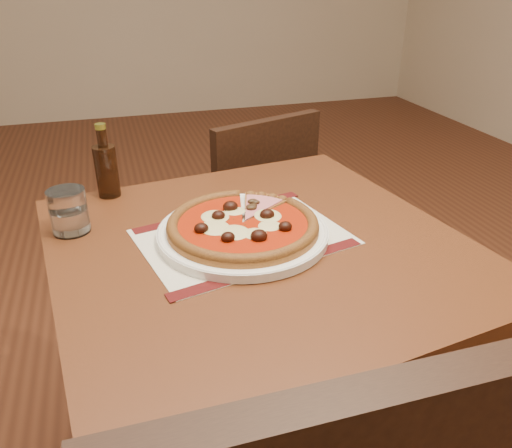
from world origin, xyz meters
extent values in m
cube|color=#5E2F1B|center=(0.00, 0.00, -0.01)|extent=(5.00, 6.00, 0.02)
cube|color=#5B2A15|center=(-0.27, -0.94, 0.73)|extent=(0.90, 0.90, 0.04)
cylinder|color=#5B2A15|center=(0.12, -1.24, 0.35)|extent=(0.05, 0.05, 0.71)
cylinder|color=#5B2A15|center=(-0.67, -0.64, 0.35)|extent=(0.05, 0.05, 0.71)
cylinder|color=#5B2A15|center=(0.02, -0.54, 0.35)|extent=(0.05, 0.05, 0.71)
cube|color=black|center=(-0.13, -0.19, 0.40)|extent=(0.50, 0.50, 0.04)
cylinder|color=black|center=(-0.02, 0.02, 0.19)|extent=(0.03, 0.03, 0.38)
cylinder|color=black|center=(-0.34, -0.09, 0.19)|extent=(0.03, 0.03, 0.38)
cylinder|color=black|center=(0.09, -0.30, 0.19)|extent=(0.03, 0.03, 0.38)
cylinder|color=black|center=(-0.23, -0.41, 0.19)|extent=(0.03, 0.03, 0.38)
cube|color=black|center=(-0.07, -0.36, 0.63)|extent=(0.38, 0.16, 0.41)
cube|color=beige|center=(-0.30, -0.91, 0.75)|extent=(0.46, 0.37, 0.00)
cylinder|color=white|center=(-0.30, -0.91, 0.76)|extent=(0.35, 0.35, 0.02)
cylinder|color=#9B5D25|center=(-0.30, -0.91, 0.78)|extent=(0.31, 0.31, 0.01)
torus|color=#975720|center=(-0.30, -0.91, 0.78)|extent=(0.31, 0.31, 0.02)
cylinder|color=#A62208|center=(-0.30, -0.91, 0.78)|extent=(0.26, 0.26, 0.00)
ellipsoid|color=beige|center=(-0.30, -0.86, 0.79)|extent=(0.05, 0.05, 0.01)
ellipsoid|color=beige|center=(-0.36, -0.86, 0.79)|extent=(0.05, 0.05, 0.01)
ellipsoid|color=beige|center=(-0.35, -0.92, 0.79)|extent=(0.05, 0.05, 0.01)
ellipsoid|color=beige|center=(-0.35, -0.98, 0.79)|extent=(0.05, 0.05, 0.01)
ellipsoid|color=beige|center=(-0.29, -0.96, 0.79)|extent=(0.05, 0.05, 0.01)
ellipsoid|color=beige|center=(-0.23, -0.95, 0.79)|extent=(0.05, 0.05, 0.01)
ellipsoid|color=beige|center=(-0.25, -0.90, 0.79)|extent=(0.05, 0.05, 0.01)
ellipsoid|color=black|center=(-0.31, -0.85, 0.80)|extent=(0.03, 0.03, 0.02)
ellipsoid|color=black|center=(-0.37, -0.86, 0.80)|extent=(0.03, 0.03, 0.02)
ellipsoid|color=black|center=(-0.36, -0.92, 0.80)|extent=(0.03, 0.03, 0.02)
ellipsoid|color=black|center=(-0.35, -0.98, 0.80)|extent=(0.03, 0.03, 0.02)
ellipsoid|color=black|center=(-0.29, -0.97, 0.80)|extent=(0.03, 0.03, 0.02)
ellipsoid|color=black|center=(-0.23, -0.96, 0.80)|extent=(0.03, 0.03, 0.02)
ellipsoid|color=black|center=(-0.24, -0.90, 0.80)|extent=(0.03, 0.03, 0.02)
ellipsoid|color=#332312|center=(-0.26, -0.87, 0.79)|extent=(0.02, 0.01, 0.01)
ellipsoid|color=#332312|center=(-0.23, -0.84, 0.79)|extent=(0.02, 0.01, 0.01)
ellipsoid|color=#332312|center=(-0.26, -0.86, 0.79)|extent=(0.02, 0.01, 0.01)
ellipsoid|color=#332312|center=(-0.24, -0.83, 0.79)|extent=(0.02, 0.01, 0.01)
ellipsoid|color=#332312|center=(-0.27, -0.86, 0.79)|extent=(0.02, 0.01, 0.01)
ellipsoid|color=#332312|center=(-0.26, -0.82, 0.79)|extent=(0.02, 0.01, 0.01)
cylinder|color=white|center=(-0.64, -0.78, 0.80)|extent=(0.09, 0.09, 0.09)
cylinder|color=black|center=(-0.55, -0.61, 0.81)|extent=(0.05, 0.05, 0.12)
cylinder|color=black|center=(-0.55, -0.61, 0.89)|extent=(0.02, 0.02, 0.05)
cylinder|color=olive|center=(-0.55, -0.61, 0.92)|extent=(0.02, 0.02, 0.01)
camera|label=1|loc=(-0.53, -1.78, 1.24)|focal=35.00mm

